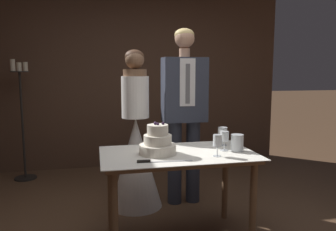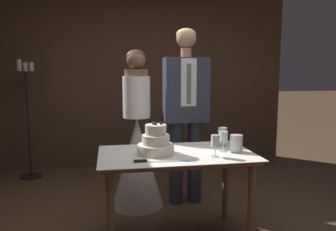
# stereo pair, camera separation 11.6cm
# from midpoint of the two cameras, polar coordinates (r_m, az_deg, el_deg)

# --- Properties ---
(wall_back) EXTENTS (4.42, 0.12, 2.77)m
(wall_back) POSITION_cam_midpoint_polar(r_m,az_deg,el_deg) (4.99, -6.02, 7.23)
(wall_back) COLOR #513828
(wall_back) RESTS_ON ground_plane
(cake_table) EXTENTS (1.27, 0.76, 0.75)m
(cake_table) POSITION_cam_midpoint_polar(r_m,az_deg,el_deg) (2.75, 0.50, -8.44)
(cake_table) COLOR brown
(cake_table) RESTS_ON ground_plane
(tiered_cake) EXTENTS (0.30, 0.30, 0.26)m
(tiered_cake) POSITION_cam_midpoint_polar(r_m,az_deg,el_deg) (2.67, -3.06, -4.79)
(tiered_cake) COLOR silver
(tiered_cake) RESTS_ON cake_table
(cake_knife) EXTENTS (0.42, 0.05, 0.02)m
(cake_knife) POSITION_cam_midpoint_polar(r_m,az_deg,el_deg) (2.45, -3.83, -7.95)
(cake_knife) COLOR silver
(cake_knife) RESTS_ON cake_table
(wine_glass_near) EXTENTS (0.07, 0.07, 0.17)m
(wine_glass_near) POSITION_cam_midpoint_polar(r_m,az_deg,el_deg) (2.81, 8.63, -3.76)
(wine_glass_near) COLOR silver
(wine_glass_near) RESTS_ON cake_table
(wine_glass_middle) EXTENTS (0.07, 0.07, 0.17)m
(wine_glass_middle) POSITION_cam_midpoint_polar(r_m,az_deg,el_deg) (2.61, 7.34, -4.46)
(wine_glass_middle) COLOR silver
(wine_glass_middle) RESTS_ON cake_table
(wine_glass_far) EXTENTS (0.08, 0.08, 0.17)m
(wine_glass_far) POSITION_cam_midpoint_polar(r_m,az_deg,el_deg) (3.00, 8.41, -3.05)
(wine_glass_far) COLOR silver
(wine_glass_far) RESTS_ON cake_table
(hurricane_candle) EXTENTS (0.11, 0.11, 0.14)m
(hurricane_candle) POSITION_cam_midpoint_polar(r_m,az_deg,el_deg) (2.82, 10.80, -4.75)
(hurricane_candle) COLOR silver
(hurricane_candle) RESTS_ON cake_table
(bride) EXTENTS (0.54, 0.54, 1.64)m
(bride) POSITION_cam_midpoint_polar(r_m,az_deg,el_deg) (3.45, -6.57, -6.16)
(bride) COLOR white
(bride) RESTS_ON ground_plane
(groom) EXTENTS (0.46, 0.25, 1.86)m
(groom) POSITION_cam_midpoint_polar(r_m,az_deg,el_deg) (3.46, 1.88, 1.55)
(groom) COLOR #333847
(groom) RESTS_ON ground_plane
(candle_stand) EXTENTS (0.28, 0.28, 1.57)m
(candle_stand) POSITION_cam_midpoint_polar(r_m,az_deg,el_deg) (4.69, -24.72, -0.70)
(candle_stand) COLOR black
(candle_stand) RESTS_ON ground_plane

